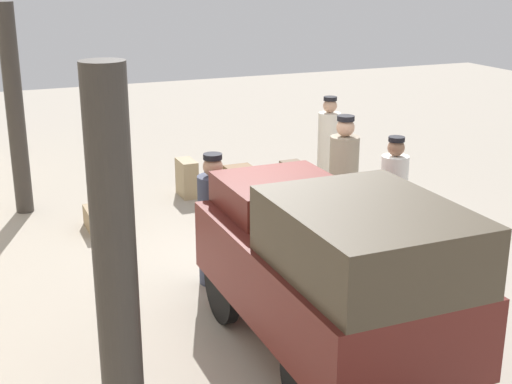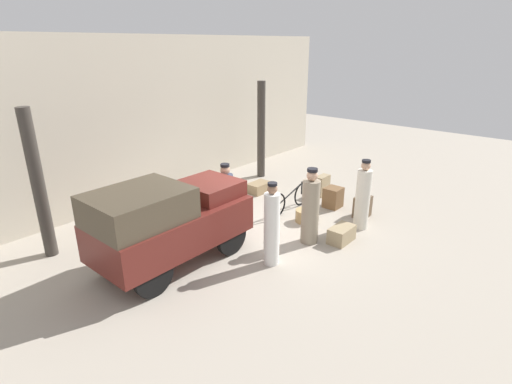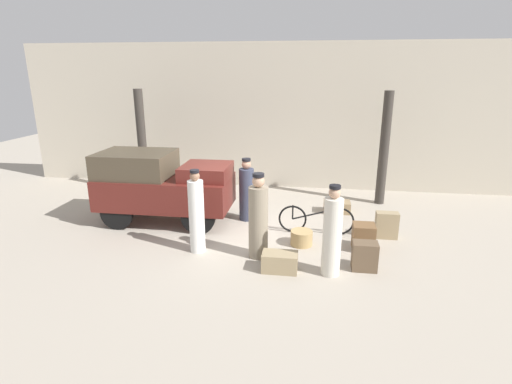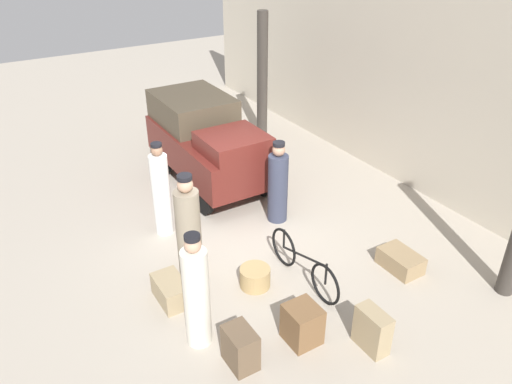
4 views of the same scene
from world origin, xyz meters
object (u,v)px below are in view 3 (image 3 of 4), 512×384
Objects in this scene: porter_carrying_trunk at (247,192)px; suitcase_tan_flat at (363,237)px; bicycle at (316,220)px; conductor_in_dark_uniform at (258,219)px; trunk_wicker_pale at (387,225)px; trunk_umber_medium at (280,262)px; wicker_basket at (301,238)px; suitcase_small_leather at (337,207)px; truck at (161,184)px; trunk_large_brown at (365,256)px; porter_lifting_near_truck at (332,234)px; porter_standing_middle at (197,214)px.

suitcase_tan_flat is at bearing -27.33° from porter_carrying_trunk.
conductor_in_dark_uniform is at bearing -130.04° from bicycle.
conductor_in_dark_uniform reaches higher than trunk_wicker_pale.
trunk_umber_medium is (-0.67, -1.94, -0.16)m from bicycle.
wicker_basket is 2.01m from trunk_wicker_pale.
conductor_in_dark_uniform is 2.52× the size of suitcase_small_leather.
trunk_large_brown is (4.73, -1.92, -0.70)m from truck.
porter_lifting_near_truck is 3.57m from suitcase_small_leather.
suitcase_tan_flat is (2.75, -1.42, -0.44)m from porter_carrying_trunk.
bicycle is 3.11× the size of suitcase_tan_flat.
suitcase_small_leather is at bearing 122.72° from trunk_wicker_pale.
trunk_umber_medium is (0.49, -0.56, -0.62)m from conductor_in_dark_uniform.
porter_lifting_near_truck is 2.37m from trunk_wicker_pale.
porter_standing_middle is at bearing -49.37° from truck.
suitcase_small_leather is (0.87, 2.25, -0.01)m from wicker_basket.
suitcase_small_leather is at bearing 59.61° from conductor_in_dark_uniform.
suitcase_small_leather is at bearing 20.89° from porter_carrying_trunk.
porter_standing_middle is at bearing 176.83° from conductor_in_dark_uniform.
wicker_basket is 0.28× the size of porter_lifting_near_truck.
wicker_basket is 0.71× the size of trunk_umber_medium.
conductor_in_dark_uniform is 0.97m from trunk_umber_medium.
porter_carrying_trunk is at bearing 138.79° from trunk_large_brown.
trunk_umber_medium is (1.79, -0.63, -0.64)m from porter_standing_middle.
trunk_wicker_pale is 0.92m from suitcase_tan_flat.
trunk_large_brown is 0.92m from suitcase_tan_flat.
conductor_in_dark_uniform is 2.31m from suitcase_tan_flat.
trunk_wicker_pale reaches higher than trunk_large_brown.
trunk_umber_medium is at bearing -109.45° from suitcase_small_leather.
trunk_large_brown is at bearing -38.19° from wicker_basket.
trunk_umber_medium is (-1.67, -1.20, -0.10)m from suitcase_tan_flat.
suitcase_small_leather is (-0.43, 2.30, -0.13)m from suitcase_tan_flat.
truck is at bearing 164.79° from wicker_basket.
truck is 4.64m from suitcase_small_leather.
bicycle is 2.83m from porter_standing_middle.
porter_lifting_near_truck is (0.58, -1.24, 0.64)m from wicker_basket.
bicycle reaches higher than trunk_wicker_pale.
wicker_basket is 1.28m from conductor_in_dark_uniform.
truck is at bearing -163.41° from suitcase_small_leather.
conductor_in_dark_uniform is 2.62× the size of trunk_umber_medium.
conductor_in_dark_uniform is at bearing -120.39° from suitcase_small_leather.
conductor_in_dark_uniform is at bearing -3.17° from porter_standing_middle.
conductor_in_dark_uniform is 2.89× the size of trunk_wicker_pale.
trunk_wicker_pale is 1.90m from suitcase_small_leather.
porter_lifting_near_truck is 2.86× the size of trunk_wicker_pale.
truck is at bearing 176.15° from bicycle.
porter_standing_middle reaches higher than porter_lifting_near_truck.
trunk_wicker_pale is (5.39, -0.29, -0.68)m from truck.
wicker_basket is at bearing 177.97° from suitcase_tan_flat.
porter_lifting_near_truck reaches higher than wicker_basket.
trunk_wicker_pale is 1.08× the size of suitcase_tan_flat.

